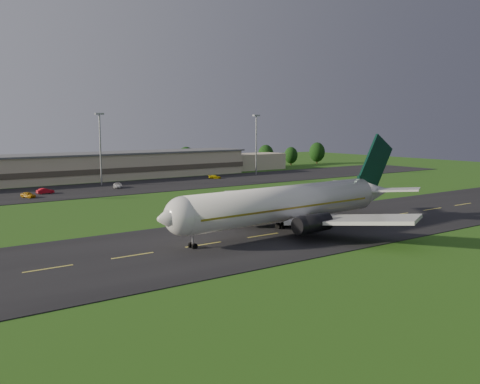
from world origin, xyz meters
TOP-DOWN VIEW (x-y plane):
  - ground at (0.00, 0.00)m, footprint 360.00×360.00m
  - taxiway at (0.00, 0.00)m, footprint 220.00×30.00m
  - apron at (0.00, 72.00)m, footprint 260.00×30.00m
  - airliner at (4.97, 0.05)m, footprint 51.30×42.12m
  - terminal at (6.40, 96.18)m, footprint 145.00×16.00m
  - light_mast_centre at (5.00, 80.00)m, footprint 2.40×1.20m
  - light_mast_east at (60.00, 80.00)m, footprint 2.40×1.20m
  - tree_line at (26.04, 106.21)m, footprint 194.55×8.72m
  - service_vehicle_a at (-18.53, 65.84)m, footprint 3.08×4.35m
  - service_vehicle_b at (-13.16, 70.83)m, footprint 4.29×1.78m
  - service_vehicle_c at (6.33, 71.81)m, footprint 3.87×5.28m
  - service_vehicle_d at (40.95, 76.65)m, footprint 4.18×3.72m

SIDE VIEW (x-z plane):
  - ground at x=0.00m, z-range 0.00..0.00m
  - taxiway at x=0.00m, z-range 0.00..0.10m
  - apron at x=0.00m, z-range 0.00..0.10m
  - service_vehicle_d at x=40.95m, z-range 0.10..1.26m
  - service_vehicle_c at x=6.33m, z-range 0.10..1.43m
  - service_vehicle_a at x=-18.53m, z-range 0.10..1.48m
  - service_vehicle_b at x=-13.16m, z-range 0.10..1.48m
  - terminal at x=6.40m, z-range -0.21..8.19m
  - airliner at x=4.97m, z-range -3.13..12.45m
  - tree_line at x=26.04m, z-range -0.23..9.86m
  - light_mast_centre at x=5.00m, z-range 2.56..22.91m
  - light_mast_east at x=60.00m, z-range 2.56..22.91m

